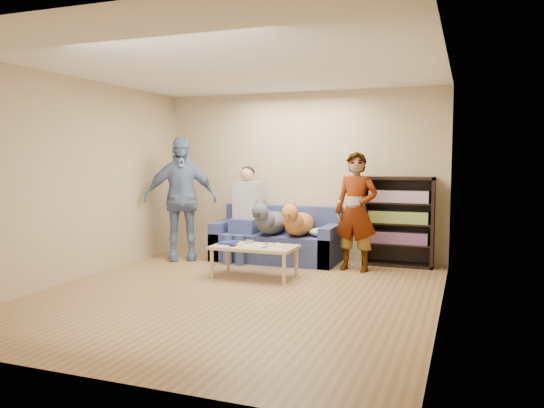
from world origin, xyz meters
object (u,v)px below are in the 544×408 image
at_px(bookshelf, 399,219).
at_px(camera_silver, 250,242).
at_px(notebook_blue, 228,242).
at_px(coffee_table, 254,249).
at_px(person_standing_left, 181,199).
at_px(sofa, 277,242).
at_px(person_seated, 245,210).
at_px(dog_gray, 270,221).
at_px(person_standing_right, 356,212).
at_px(dog_tan, 298,222).

bearing_deg(bookshelf, camera_silver, -143.88).
distance_m(notebook_blue, coffee_table, 0.41).
relative_size(person_standing_left, notebook_blue, 7.26).
xyz_separation_m(sofa, coffee_table, (0.12, -1.20, 0.09)).
xyz_separation_m(person_seated, bookshelf, (2.28, 0.36, -0.09)).
bearing_deg(sofa, person_standing_left, -162.29).
distance_m(dog_gray, coffee_table, 1.01).
bearing_deg(camera_silver, coffee_table, -45.00).
bearing_deg(notebook_blue, dog_gray, 74.37).
relative_size(person_seated, dog_gray, 1.18).
bearing_deg(person_standing_left, coffee_table, -57.43).
distance_m(notebook_blue, camera_silver, 0.29).
distance_m(person_standing_right, person_seated, 1.78).
bearing_deg(camera_silver, person_standing_left, 156.03).
relative_size(person_standing_left, sofa, 0.99).
relative_size(person_standing_right, dog_tan, 1.43).
xyz_separation_m(camera_silver, dog_gray, (-0.02, 0.85, 0.18)).
distance_m(notebook_blue, sofa, 1.20).
distance_m(person_standing_right, person_standing_left, 2.71).
distance_m(camera_silver, dog_tan, 0.99).
xyz_separation_m(person_standing_right, person_seated, (-1.77, 0.20, -0.05)).
bearing_deg(sofa, notebook_blue, -103.83).
xyz_separation_m(sofa, dog_tan, (0.40, -0.20, 0.34)).
distance_m(sofa, coffee_table, 1.21).
bearing_deg(notebook_blue, sofa, 76.17).
height_order(person_seated, dog_tan, person_seated).
distance_m(notebook_blue, bookshelf, 2.51).
bearing_deg(notebook_blue, dog_tan, 54.51).
height_order(person_standing_left, camera_silver, person_standing_left).
distance_m(person_standing_left, sofa, 1.63).
height_order(notebook_blue, dog_tan, dog_tan).
height_order(dog_tan, bookshelf, bookshelf).
bearing_deg(coffee_table, sofa, 95.52).
xyz_separation_m(person_standing_right, notebook_blue, (-1.57, -0.83, -0.40)).
relative_size(person_standing_right, camera_silver, 15.05).
distance_m(person_seated, coffee_table, 1.30).
xyz_separation_m(person_standing_right, bookshelf, (0.52, 0.56, -0.15)).
bearing_deg(person_seated, dog_gray, -13.25).
xyz_separation_m(notebook_blue, dog_gray, (0.26, 0.92, 0.20)).
relative_size(person_standing_left, dog_gray, 1.52).
distance_m(camera_silver, bookshelf, 2.25).
xyz_separation_m(person_seated, dog_gray, (0.46, -0.11, -0.14)).
relative_size(dog_gray, bookshelf, 0.96).
distance_m(person_standing_left, notebook_blue, 1.43).
distance_m(person_standing_right, notebook_blue, 1.82).
height_order(dog_gray, coffee_table, dog_gray).
relative_size(person_standing_right, dog_gray, 1.33).
height_order(person_seated, dog_gray, person_seated).
bearing_deg(coffee_table, dog_tan, 74.44).
xyz_separation_m(notebook_blue, dog_tan, (0.68, 0.95, 0.19)).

